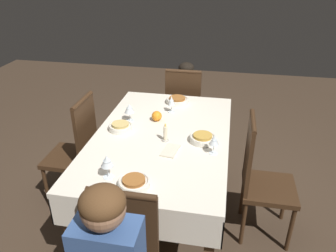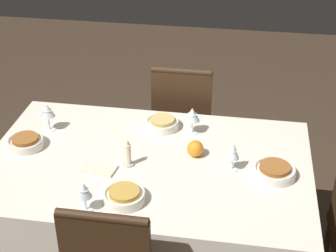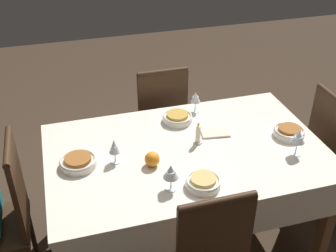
{
  "view_description": "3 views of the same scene",
  "coord_description": "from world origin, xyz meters",
  "px_view_note": "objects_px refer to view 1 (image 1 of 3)",
  "views": [
    {
      "loc": [
        2.1,
        0.45,
        1.97
      ],
      "look_at": [
        0.06,
        0.06,
        0.89
      ],
      "focal_mm": 35.0,
      "sensor_mm": 36.0,
      "label": 1
    },
    {
      "loc": [
        -0.43,
        2.03,
        2.22
      ],
      "look_at": [
        -0.09,
        -0.08,
        0.94
      ],
      "focal_mm": 55.0,
      "sensor_mm": 36.0,
      "label": 2
    },
    {
      "loc": [
        -0.64,
        -1.86,
        2.19
      ],
      "look_at": [
        -0.09,
        0.07,
        0.91
      ],
      "focal_mm": 45.0,
      "sensor_mm": 36.0,
      "label": 3
    }
  ],
  "objects_px": {
    "orange_fruit": "(157,116)",
    "wine_glass_north": "(214,140)",
    "wine_glass_east": "(107,162)",
    "dining_table": "(162,144)",
    "bowl_east": "(134,183)",
    "wine_glass_south": "(129,109)",
    "bowl_south": "(120,127)",
    "bowl_west": "(177,100)",
    "wine_glass_west": "(171,101)",
    "chair_north": "(260,176)",
    "bowl_north": "(203,138)",
    "chair_south": "(77,148)",
    "person_child_teal": "(186,100)",
    "candle_centerpiece": "(165,134)",
    "napkin_red_folded": "(170,151)",
    "chair_west": "(184,108)"
  },
  "relations": [
    {
      "from": "dining_table",
      "to": "bowl_east",
      "type": "height_order",
      "value": "bowl_east"
    },
    {
      "from": "wine_glass_east",
      "to": "orange_fruit",
      "type": "height_order",
      "value": "wine_glass_east"
    },
    {
      "from": "orange_fruit",
      "to": "candle_centerpiece",
      "type": "bearing_deg",
      "value": 23.21
    },
    {
      "from": "bowl_north",
      "to": "bowl_south",
      "type": "bearing_deg",
      "value": -95.33
    },
    {
      "from": "bowl_east",
      "to": "orange_fruit",
      "type": "xyz_separation_m",
      "value": [
        -0.86,
        -0.06,
        0.01
      ]
    },
    {
      "from": "wine_glass_east",
      "to": "candle_centerpiece",
      "type": "relative_size",
      "value": 1.09
    },
    {
      "from": "wine_glass_west",
      "to": "orange_fruit",
      "type": "relative_size",
      "value": 1.77
    },
    {
      "from": "chair_south",
      "to": "wine_glass_east",
      "type": "relative_size",
      "value": 6.37
    },
    {
      "from": "bowl_east",
      "to": "napkin_red_folded",
      "type": "distance_m",
      "value": 0.44
    },
    {
      "from": "person_child_teal",
      "to": "candle_centerpiece",
      "type": "height_order",
      "value": "person_child_teal"
    },
    {
      "from": "chair_north",
      "to": "bowl_north",
      "type": "relative_size",
      "value": 5.23
    },
    {
      "from": "chair_south",
      "to": "bowl_west",
      "type": "bearing_deg",
      "value": 124.77
    },
    {
      "from": "wine_glass_east",
      "to": "wine_glass_west",
      "type": "distance_m",
      "value": 1.01
    },
    {
      "from": "bowl_west",
      "to": "bowl_south",
      "type": "relative_size",
      "value": 1.11
    },
    {
      "from": "chair_north",
      "to": "bowl_east",
      "type": "relative_size",
      "value": 5.31
    },
    {
      "from": "orange_fruit",
      "to": "wine_glass_north",
      "type": "bearing_deg",
      "value": 49.48
    },
    {
      "from": "bowl_north",
      "to": "chair_north",
      "type": "bearing_deg",
      "value": 90.25
    },
    {
      "from": "wine_glass_south",
      "to": "bowl_west",
      "type": "bearing_deg",
      "value": 143.29
    },
    {
      "from": "person_child_teal",
      "to": "bowl_south",
      "type": "distance_m",
      "value": 1.27
    },
    {
      "from": "chair_north",
      "to": "candle_centerpiece",
      "type": "height_order",
      "value": "chair_north"
    },
    {
      "from": "bowl_east",
      "to": "wine_glass_south",
      "type": "distance_m",
      "value": 0.87
    },
    {
      "from": "dining_table",
      "to": "wine_glass_north",
      "type": "distance_m",
      "value": 0.48
    },
    {
      "from": "wine_glass_west",
      "to": "wine_glass_south",
      "type": "distance_m",
      "value": 0.38
    },
    {
      "from": "wine_glass_west",
      "to": "bowl_north",
      "type": "xyz_separation_m",
      "value": [
        0.45,
        0.31,
        -0.07
      ]
    },
    {
      "from": "chair_north",
      "to": "wine_glass_north",
      "type": "height_order",
      "value": "chair_north"
    },
    {
      "from": "wine_glass_south",
      "to": "bowl_north",
      "type": "distance_m",
      "value": 0.66
    },
    {
      "from": "chair_west",
      "to": "candle_centerpiece",
      "type": "distance_m",
      "value": 1.17
    },
    {
      "from": "dining_table",
      "to": "bowl_east",
      "type": "distance_m",
      "value": 0.65
    },
    {
      "from": "bowl_west",
      "to": "candle_centerpiece",
      "type": "height_order",
      "value": "candle_centerpiece"
    },
    {
      "from": "bowl_south",
      "to": "wine_glass_east",
      "type": "bearing_deg",
      "value": 11.19
    },
    {
      "from": "chair_north",
      "to": "dining_table",
      "type": "bearing_deg",
      "value": 86.97
    },
    {
      "from": "wine_glass_west",
      "to": "chair_north",
      "type": "bearing_deg",
      "value": 59.1
    },
    {
      "from": "wine_glass_east",
      "to": "wine_glass_north",
      "type": "bearing_deg",
      "value": 122.63
    },
    {
      "from": "chair_west",
      "to": "bowl_south",
      "type": "bearing_deg",
      "value": 71.22
    },
    {
      "from": "candle_centerpiece",
      "to": "bowl_west",
      "type": "bearing_deg",
      "value": -177.81
    },
    {
      "from": "bowl_north",
      "to": "candle_centerpiece",
      "type": "distance_m",
      "value": 0.27
    },
    {
      "from": "chair_south",
      "to": "bowl_south",
      "type": "bearing_deg",
      "value": 82.19
    },
    {
      "from": "bowl_north",
      "to": "wine_glass_north",
      "type": "bearing_deg",
      "value": 30.47
    },
    {
      "from": "wine_glass_east",
      "to": "wine_glass_north",
      "type": "height_order",
      "value": "wine_glass_east"
    },
    {
      "from": "bowl_east",
      "to": "wine_glass_north",
      "type": "bearing_deg",
      "value": 136.23
    },
    {
      "from": "bowl_east",
      "to": "wine_glass_north",
      "type": "height_order",
      "value": "wine_glass_north"
    },
    {
      "from": "bowl_south",
      "to": "bowl_north",
      "type": "bearing_deg",
      "value": 84.67
    },
    {
      "from": "dining_table",
      "to": "wine_glass_south",
      "type": "height_order",
      "value": "wine_glass_south"
    },
    {
      "from": "wine_glass_north",
      "to": "orange_fruit",
      "type": "height_order",
      "value": "wine_glass_north"
    },
    {
      "from": "dining_table",
      "to": "bowl_north",
      "type": "xyz_separation_m",
      "value": [
        0.04,
        0.31,
        0.11
      ]
    },
    {
      "from": "bowl_east",
      "to": "napkin_red_folded",
      "type": "relative_size",
      "value": 1.02
    },
    {
      "from": "bowl_east",
      "to": "wine_glass_north",
      "type": "xyz_separation_m",
      "value": [
        -0.45,
        0.43,
        0.07
      ]
    },
    {
      "from": "wine_glass_east",
      "to": "orange_fruit",
      "type": "relative_size",
      "value": 1.87
    },
    {
      "from": "chair_south",
      "to": "chair_north",
      "type": "height_order",
      "value": "same"
    },
    {
      "from": "wine_glass_east",
      "to": "bowl_south",
      "type": "xyz_separation_m",
      "value": [
        -0.6,
        -0.12,
        -0.08
      ]
    }
  ]
}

